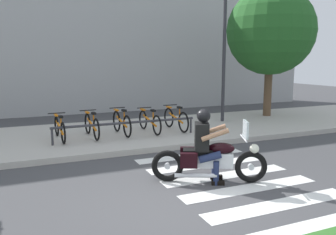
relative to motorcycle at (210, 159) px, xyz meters
name	(u,v)px	position (x,y,z in m)	size (l,w,h in m)	color
ground_plane	(182,200)	(-0.87, -0.60, -0.45)	(48.00, 48.00, 0.00)	#424244
sidewalk	(108,135)	(-0.87, 4.62, -0.38)	(24.00, 4.40, 0.15)	#B7B2A8
crosswalk_stripe_0	(319,226)	(0.51, -2.20, -0.45)	(2.80, 0.40, 0.01)	white
crosswalk_stripe_1	(280,205)	(0.51, -1.40, -0.45)	(2.80, 0.40, 0.01)	white
crosswalk_stripe_2	(250,188)	(0.51, -0.60, -0.45)	(2.80, 0.40, 0.01)	white
crosswalk_stripe_3	(226,175)	(0.51, 0.20, -0.45)	(2.80, 0.40, 0.01)	white
crosswalk_stripe_4	(207,164)	(0.51, 1.00, -0.45)	(2.80, 0.40, 0.01)	white
crosswalk_stripe_5	(191,156)	(0.51, 1.80, -0.45)	(2.80, 0.40, 0.01)	white
motorcycle	(210,159)	(0.00, 0.00, 0.00)	(2.06, 1.09, 1.21)	black
rider	(206,141)	(-0.07, 0.04, 0.36)	(0.76, 0.70, 1.43)	black
bicycle_0	(60,128)	(-2.32, 4.20, 0.03)	(0.48, 1.68, 0.72)	black
bicycle_1	(92,125)	(-1.43, 4.20, 0.04)	(0.48, 1.63, 0.75)	black
bicycle_2	(122,123)	(-0.55, 4.20, 0.05)	(0.48, 1.61, 0.78)	black
bicycle_3	(150,121)	(0.33, 4.20, 0.03)	(0.48, 1.68, 0.73)	black
bicycle_4	(176,119)	(1.21, 4.20, 0.05)	(0.48, 1.64, 0.78)	black
bike_rack	(127,124)	(-0.55, 3.65, 0.11)	(4.12, 0.07, 0.49)	#333338
street_lamp	(224,47)	(3.45, 5.02, 2.35)	(0.28, 0.28, 4.67)	#2D2D33
tree_near_rack	(271,31)	(5.77, 5.42, 2.99)	(3.38, 3.38, 5.14)	brown
building_backdrop	(74,25)	(-0.87, 10.32, 3.42)	(24.00, 1.20, 7.75)	#AEAEAE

